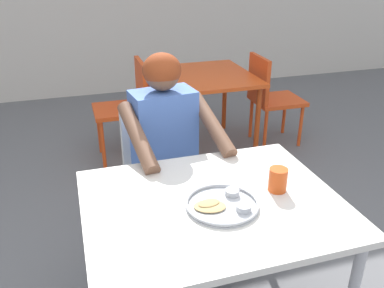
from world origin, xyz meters
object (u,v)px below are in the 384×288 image
table_background_red (198,84)px  chair_red_right (270,94)px  drinking_cup (278,179)px  chair_foreground (158,164)px  thali_tray (223,204)px  chair_red_left (128,103)px  diner_foreground (170,145)px  table_foreground (212,217)px

table_background_red → chair_red_right: 0.69m
drinking_cup → chair_foreground: bearing=112.1°
drinking_cup → table_background_red: size_ratio=0.11×
thali_tray → chair_foreground: (-0.07, 0.88, -0.25)m
chair_foreground → table_background_red: chair_foreground is taller
thali_tray → chair_red_right: bearing=57.8°
table_background_red → chair_red_left: size_ratio=1.08×
drinking_cup → chair_red_right: chair_red_right is taller
diner_foreground → chair_foreground: bearing=95.9°
table_foreground → thali_tray: bearing=-62.5°
table_foreground → table_background_red: table_foreground is taller
table_foreground → chair_foreground: size_ratio=1.22×
table_foreground → table_background_red: size_ratio=1.14×
thali_tray → diner_foreground: diner_foreground is taller
table_background_red → chair_red_right: size_ratio=1.11×
thali_tray → chair_red_right: (1.21, 1.92, -0.26)m
chair_foreground → chair_red_left: chair_foreground is taller
diner_foreground → table_background_red: size_ratio=1.29×
table_background_red → chair_red_left: 0.63m
diner_foreground → chair_red_left: bearing=91.1°
chair_red_right → table_background_red: bearing=175.1°
table_foreground → chair_red_right: size_ratio=1.26×
drinking_cup → chair_red_right: 2.12m
drinking_cup → table_foreground: bearing=180.0°
table_background_red → chair_foreground: bearing=-119.1°
drinking_cup → chair_red_left: chair_red_left is taller
thali_tray → drinking_cup: 0.28m
chair_red_right → chair_red_left: bearing=176.2°
drinking_cup → chair_red_right: bearing=63.4°
chair_foreground → chair_red_right: 1.65m
table_foreground → table_background_red: bearing=73.7°
table_foreground → diner_foreground: size_ratio=0.88×
chair_red_left → chair_red_right: 1.29m
table_background_red → chair_red_left: bearing=177.4°
diner_foreground → chair_red_left: size_ratio=1.40×
chair_foreground → chair_red_left: size_ratio=1.00×
table_foreground → chair_foreground: 0.85m
diner_foreground → table_background_red: bearing=65.9°
thali_tray → drinking_cup: drinking_cup is taller
chair_red_left → chair_red_right: bearing=-3.8°
table_foreground → chair_red_left: chair_red_left is taller
diner_foreground → chair_red_left: 1.36m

